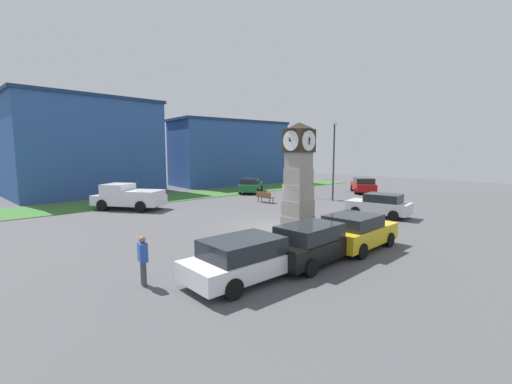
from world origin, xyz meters
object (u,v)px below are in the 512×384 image
Objects in this scene: clock_tower at (298,178)px; bollard_mid_row at (351,231)px; car_near_tower at (313,243)px; car_by_building at (355,231)px; pickup_truck at (129,197)px; car_navy_sedan at (248,258)px; street_lamp_near_road at (298,158)px; bollard_near_tower at (341,240)px; car_silver_hatch at (380,205)px; car_end_of_row at (363,185)px; pedestrian_near_bench at (143,258)px; car_far_lot at (251,185)px; street_lamp_far_side at (334,156)px; bench at (265,196)px.

bollard_mid_row is (0.02, -3.18, -2.24)m from clock_tower.
car_near_tower is 1.09× the size of car_by_building.
car_navy_sedan is at bearing -99.47° from pickup_truck.
bollard_mid_row is at bearing -130.94° from street_lamp_near_road.
bollard_near_tower is 0.24× the size of car_by_building.
car_navy_sedan reaches higher than bollard_mid_row.
bollard_near_tower is 0.91m from car_by_building.
car_end_of_row is at bearing 34.38° from car_silver_hatch.
car_end_of_row reaches higher than car_navy_sedan.
pickup_truck is at bearing 69.17° from pedestrian_near_bench.
bollard_near_tower is 8.07m from pedestrian_near_bench.
car_far_lot is (9.48, 14.28, -2.06)m from clock_tower.
bench is at bearing 148.75° from street_lamp_far_side.
street_lamp_far_side is at bearing 32.28° from car_near_tower.
car_end_of_row is at bearing -9.39° from bench.
car_navy_sedan is at bearing -136.03° from bench.
street_lamp_near_road reaches higher than bollard_near_tower.
car_silver_hatch is 0.77× the size of pickup_truck.
bollard_mid_row is at bearing -89.56° from clock_tower.
street_lamp_near_road is (11.14, 12.74, 2.79)m from car_by_building.
car_near_tower is 0.67× the size of street_lamp_far_side.
car_far_lot is 6.83m from bench.
pedestrian_near_bench is at bearing 164.59° from bollard_near_tower.
clock_tower is 17.26m from car_far_lot.
bollard_near_tower is 0.61× the size of bench.
car_silver_hatch is at bearing -121.78° from street_lamp_far_side.
pickup_truck is at bearing 164.79° from street_lamp_near_road.
bench is 6.84m from street_lamp_far_side.
clock_tower is 1.27× the size of car_near_tower.
street_lamp_near_road is (4.76, 0.49, 3.04)m from bench.
clock_tower is 7.40m from car_silver_hatch.
pickup_truck reaches higher than car_end_of_row.
car_silver_hatch reaches higher than car_far_lot.
car_far_lot is at bearing 47.91° from car_navy_sedan.
pedestrian_near_bench is (-16.22, -0.55, 0.14)m from car_silver_hatch.
street_lamp_far_side is at bearing 18.79° from pedestrian_near_bench.
car_far_lot is (9.45, 17.46, 0.18)m from bollard_mid_row.
car_navy_sedan is at bearing -144.10° from street_lamp_near_road.
bollard_near_tower is 0.16× the size of street_lamp_near_road.
bollard_mid_row is 0.22× the size of pickup_truck.
bench is (9.28, 12.20, -0.25)m from car_near_tower.
bench is 5.67m from street_lamp_near_road.
pedestrian_near_bench reaches higher than car_navy_sedan.
pedestrian_near_bench reaches higher than car_silver_hatch.
street_lamp_far_side is at bearing -27.05° from pickup_truck.
street_lamp_near_road is at bearing 35.90° from car_navy_sedan.
bollard_mid_row is 0.25× the size of car_navy_sedan.
pedestrian_near_bench is at bearing 145.85° from car_navy_sedan.
pedestrian_near_bench is (-5.72, 2.25, 0.14)m from car_near_tower.
car_near_tower reaches higher than bench.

